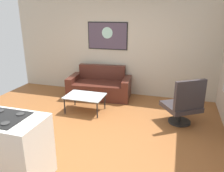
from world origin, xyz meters
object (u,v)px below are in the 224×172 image
coffee_table (85,97)px  wall_painting (107,36)px  couch (100,87)px  armchair (184,104)px

coffee_table → wall_painting: size_ratio=0.78×
couch → armchair: 2.47m
coffee_table → wall_painting: (0.08, 1.48, 1.27)m
wall_painting → armchair: bearing=-35.2°
couch → coffee_table: (0.00, -1.04, 0.09)m
couch → armchair: size_ratio=1.72×
couch → coffee_table: 1.04m
coffee_table → armchair: (2.22, -0.02, 0.10)m
armchair → coffee_table: bearing=179.4°
couch → wall_painting: (0.08, 0.45, 1.36)m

